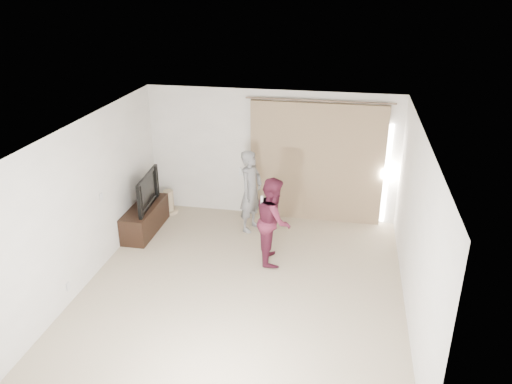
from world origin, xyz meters
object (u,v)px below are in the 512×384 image
tv (142,191)px  person_woman (273,220)px  person_man (251,191)px  tv_console (145,219)px

tv → person_woman: bearing=-107.5°
tv → person_man: person_man is taller
tv_console → tv: bearing=0.0°
person_man → tv_console: bearing=-166.7°
tv → person_man: 2.05m
tv → person_woman: person_woman is taller
tv_console → person_man: bearing=13.3°
tv_console → person_woman: bearing=-12.8°
tv → tv_console: bearing=-0.0°
tv_console → person_woman: 2.71m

